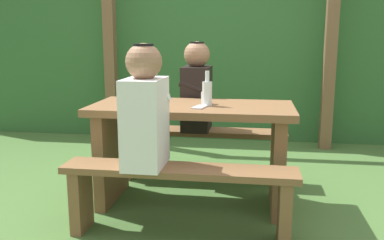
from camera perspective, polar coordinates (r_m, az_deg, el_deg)
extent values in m
plane|color=#456C33|center=(3.11, 0.00, -11.25)|extent=(12.00, 12.00, 0.00)
cube|color=#2F602E|center=(5.24, 3.92, 7.45)|extent=(6.40, 0.79, 1.69)
cube|color=brown|center=(4.87, -11.06, 8.73)|extent=(0.12, 0.12, 1.99)
cube|color=brown|center=(4.65, 18.30, 8.26)|extent=(0.12, 0.12, 1.99)
cube|color=brown|center=(2.91, 0.00, 1.60)|extent=(1.40, 0.64, 0.05)
cube|color=brown|center=(3.14, -10.93, -4.70)|extent=(0.08, 0.54, 0.68)
cube|color=brown|center=(2.97, 11.58, -5.65)|extent=(0.08, 0.54, 0.68)
cube|color=brown|center=(2.48, -1.80, -6.87)|extent=(1.40, 0.24, 0.04)
cube|color=brown|center=(2.73, -14.88, -10.40)|extent=(0.07, 0.22, 0.40)
cube|color=brown|center=(2.53, 12.49, -12.08)|extent=(0.07, 0.22, 0.40)
cube|color=brown|center=(3.47, 1.28, -1.61)|extent=(1.40, 0.24, 0.04)
cube|color=brown|center=(3.66, -8.45, -4.61)|extent=(0.07, 0.22, 0.40)
cube|color=brown|center=(3.51, 11.41, -5.40)|extent=(0.07, 0.22, 0.40)
cube|color=white|center=(2.46, -6.40, -0.39)|extent=(0.22, 0.34, 0.52)
sphere|color=#936B4C|center=(2.41, -6.59, 7.89)|extent=(0.21, 0.21, 0.21)
cylinder|color=black|center=(2.41, -6.64, 10.01)|extent=(0.12, 0.12, 0.02)
cylinder|color=white|center=(2.57, -5.65, 2.50)|extent=(0.25, 0.07, 0.15)
cube|color=black|center=(3.43, 0.66, 2.98)|extent=(0.22, 0.34, 0.52)
sphere|color=#936B4C|center=(3.39, 0.68, 8.91)|extent=(0.21, 0.21, 0.21)
cylinder|color=black|center=(3.39, 0.68, 10.42)|extent=(0.12, 0.12, 0.02)
cylinder|color=black|center=(3.28, 0.33, 4.44)|extent=(0.25, 0.07, 0.15)
cylinder|color=silver|center=(2.95, 1.91, 3.03)|extent=(0.07, 0.07, 0.08)
cylinder|color=silver|center=(2.86, 2.08, 3.59)|extent=(0.07, 0.07, 0.17)
cylinder|color=silver|center=(2.85, 2.09, 5.98)|extent=(0.03, 0.03, 0.07)
cylinder|color=silver|center=(2.87, -6.90, 3.46)|extent=(0.06, 0.06, 0.16)
cylinder|color=silver|center=(2.86, -6.95, 5.69)|extent=(0.03, 0.03, 0.07)
cube|color=silver|center=(2.78, 1.04, 1.77)|extent=(0.10, 0.15, 0.01)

